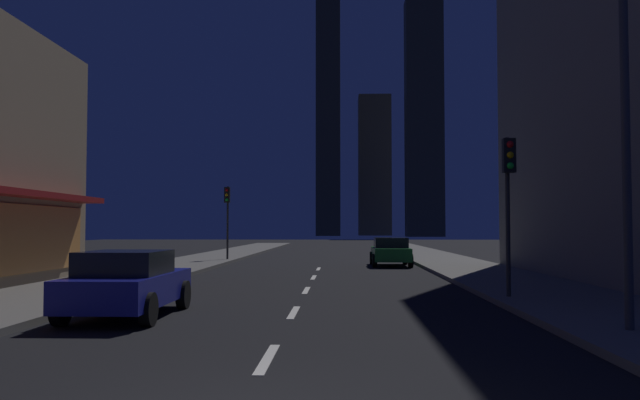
# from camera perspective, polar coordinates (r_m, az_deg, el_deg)

# --- Properties ---
(ground_plane) EXTENTS (78.00, 136.00, 0.10)m
(ground_plane) POSITION_cam_1_polar(r_m,az_deg,el_deg) (38.46, 0.30, -5.48)
(ground_plane) COLOR black
(sidewalk_right) EXTENTS (4.00, 76.00, 0.15)m
(sidewalk_right) POSITION_cam_1_polar(r_m,az_deg,el_deg) (38.88, 10.71, -5.22)
(sidewalk_right) COLOR #605E59
(sidewalk_right) RESTS_ON ground
(sidewalk_left) EXTENTS (4.00, 76.00, 0.15)m
(sidewalk_left) POSITION_cam_1_polar(r_m,az_deg,el_deg) (39.28, -10.01, -5.19)
(sidewalk_left) COLOR #605E59
(sidewalk_left) RESTS_ON ground
(lane_marking_center) EXTENTS (0.16, 28.20, 0.01)m
(lane_marking_center) POSITION_cam_1_polar(r_m,az_deg,el_deg) (17.53, -1.71, -8.86)
(lane_marking_center) COLOR silver
(lane_marking_center) RESTS_ON ground
(skyscraper_distant_tall) EXTENTS (5.92, 7.06, 60.84)m
(skyscraper_distant_tall) POSITION_cam_1_polar(r_m,az_deg,el_deg) (159.48, 0.74, 7.79)
(skyscraper_distant_tall) COLOR #38352A
(skyscraper_distant_tall) RESTS_ON ground
(skyscraper_distant_mid) EXTENTS (8.30, 8.94, 36.07)m
(skyscraper_distant_mid) POSITION_cam_1_polar(r_m,az_deg,el_deg) (167.37, 4.86, 3.03)
(skyscraper_distant_mid) COLOR #494537
(skyscraper_distant_mid) RESTS_ON ground
(skyscraper_distant_short) EXTENTS (8.24, 5.47, 53.08)m
(skyscraper_distant_short) POSITION_cam_1_polar(r_m,az_deg,el_deg) (145.75, 9.24, 7.25)
(skyscraper_distant_short) COLOR #39372B
(skyscraper_distant_short) RESTS_ON ground
(car_parked_near) EXTENTS (1.98, 4.24, 1.45)m
(car_parked_near) POSITION_cam_1_polar(r_m,az_deg,el_deg) (14.79, -16.76, -7.08)
(car_parked_near) COLOR navy
(car_parked_near) RESTS_ON ground
(car_parked_far) EXTENTS (1.98, 4.24, 1.45)m
(car_parked_far) POSITION_cam_1_polar(r_m,az_deg,el_deg) (33.09, 6.29, -4.57)
(car_parked_far) COLOR #1E722D
(car_parked_far) RESTS_ON ground
(fire_hydrant_far_left) EXTENTS (0.42, 0.30, 0.65)m
(fire_hydrant_far_left) POSITION_cam_1_polar(r_m,az_deg,el_deg) (25.41, -14.14, -5.80)
(fire_hydrant_far_left) COLOR #B2B2B2
(fire_hydrant_far_left) RESTS_ON sidewalk_left
(traffic_light_near_right) EXTENTS (0.32, 0.48, 4.20)m
(traffic_light_near_right) POSITION_cam_1_polar(r_m,az_deg,el_deg) (17.57, 16.43, 1.66)
(traffic_light_near_right) COLOR #2D2D2D
(traffic_light_near_right) RESTS_ON sidewalk_right
(traffic_light_far_left) EXTENTS (0.32, 0.48, 4.20)m
(traffic_light_far_left) POSITION_cam_1_polar(r_m,az_deg,el_deg) (37.34, -8.25, -0.56)
(traffic_light_far_left) COLOR #2D2D2D
(traffic_light_far_left) RESTS_ON sidewalk_left
(street_lamp_right) EXTENTS (1.96, 0.56, 6.58)m
(street_lamp_right) POSITION_cam_1_polar(r_m,az_deg,el_deg) (12.74, 21.96, 11.84)
(street_lamp_right) COLOR #38383D
(street_lamp_right) RESTS_ON sidewalk_right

